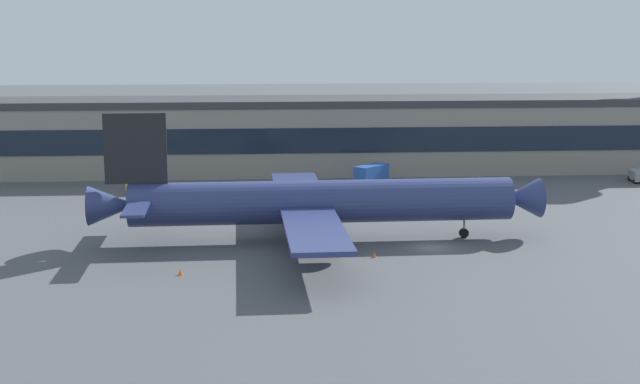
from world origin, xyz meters
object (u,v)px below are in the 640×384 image
object	(u,v)px
traffic_cone_0	(180,272)
pushback_tractor	(137,185)
follow_me_car	(638,175)
stair_truck	(372,175)
airliner	(315,202)
traffic_cone_1	(374,255)

from	to	relation	value
traffic_cone_0	pushback_tractor	bearing A→B (deg)	102.39
traffic_cone_0	follow_me_car	bearing A→B (deg)	35.61
follow_me_car	stair_truck	bearing A→B (deg)	-177.37
airliner	follow_me_car	size ratio (longest dim) A/B	11.26
pushback_tractor	traffic_cone_0	distance (m)	47.48
stair_truck	traffic_cone_0	size ratio (longest dim) A/B	9.66
airliner	traffic_cone_0	xyz separation A→B (m)	(-14.31, -13.34, -4.30)
pushback_tractor	traffic_cone_0	xyz separation A→B (m)	(10.19, -46.37, -0.74)
follow_me_car	traffic_cone_1	distance (m)	65.11
follow_me_car	traffic_cone_0	world-z (taller)	follow_me_car
stair_truck	follow_me_car	xyz separation A→B (m)	(43.09, 1.98, -0.89)
traffic_cone_0	traffic_cone_1	world-z (taller)	traffic_cone_0
pushback_tractor	traffic_cone_1	size ratio (longest dim) A/B	8.56
stair_truck	traffic_cone_0	xyz separation A→B (m)	(-25.45, -47.11, -1.67)
traffic_cone_0	stair_truck	bearing A→B (deg)	61.62
pushback_tractor	follow_me_car	world-z (taller)	follow_me_car
follow_me_car	pushback_tractor	bearing A→B (deg)	-178.02
follow_me_car	airliner	bearing A→B (deg)	-146.61
stair_truck	traffic_cone_1	world-z (taller)	stair_truck
airliner	follow_me_car	xyz separation A→B (m)	(54.23, 35.75, -3.52)
pushback_tractor	traffic_cone_1	distance (m)	50.93
traffic_cone_1	follow_me_car	bearing A→B (deg)	42.03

